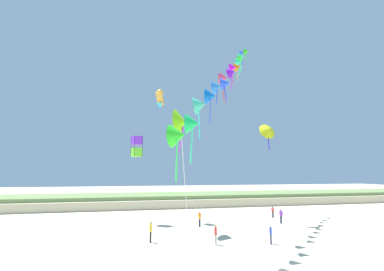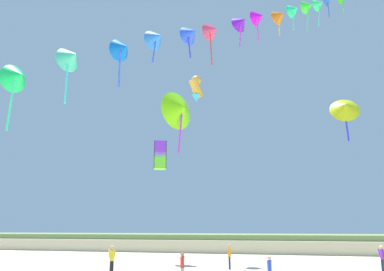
% 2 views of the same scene
% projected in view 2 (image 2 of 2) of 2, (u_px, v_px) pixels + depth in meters
% --- Properties ---
extents(dune_ridge, '(120.00, 13.80, 1.99)m').
position_uv_depth(dune_ridge, '(258.00, 243.00, 50.04)').
color(dune_ridge, beige).
rests_on(dune_ridge, ground).
extents(person_near_left, '(0.21, 0.54, 1.54)m').
position_uv_depth(person_near_left, '(270.00, 270.00, 18.69)').
color(person_near_left, '#282D4C').
rests_on(person_near_left, ground).
extents(person_near_right, '(0.21, 0.55, 1.58)m').
position_uv_depth(person_near_right, '(182.00, 266.00, 20.68)').
color(person_near_right, gray).
rests_on(person_near_right, ground).
extents(person_mid_center, '(0.30, 0.57, 1.67)m').
position_uv_depth(person_mid_center, '(229.00, 255.00, 28.11)').
color(person_mid_center, '#282D4C').
rests_on(person_mid_center, ground).
extents(person_far_right, '(0.42, 0.53, 1.72)m').
position_uv_depth(person_far_right, '(382.00, 257.00, 25.40)').
color(person_far_right, '#282D4C').
rests_on(person_far_right, ground).
extents(person_far_center, '(0.27, 0.60, 1.74)m').
position_uv_depth(person_far_center, '(112.00, 259.00, 24.07)').
color(person_far_center, black).
rests_on(person_far_center, ground).
extents(kite_banner_string, '(17.17, 28.24, 24.85)m').
position_uv_depth(kite_banner_string, '(239.00, 22.00, 26.32)').
color(kite_banner_string, '#28D626').
extents(large_kite_low_lead, '(2.10, 1.61, 3.42)m').
position_uv_depth(large_kite_low_lead, '(345.00, 107.00, 27.68)').
color(large_kite_low_lead, '#B9C415').
extents(large_kite_mid_trail, '(2.39, 2.98, 4.50)m').
position_uv_depth(large_kite_mid_trail, '(180.00, 109.00, 28.25)').
color(large_kite_mid_trail, '#77E311').
extents(large_kite_high_solo, '(1.57, 1.73, 2.52)m').
position_uv_depth(large_kite_high_solo, '(196.00, 88.00, 37.25)').
color(large_kite_high_solo, gold).
extents(large_kite_outer_drift, '(1.36, 1.36, 2.42)m').
position_uv_depth(large_kite_outer_drift, '(160.00, 155.00, 35.24)').
color(large_kite_outer_drift, '#65D52D').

